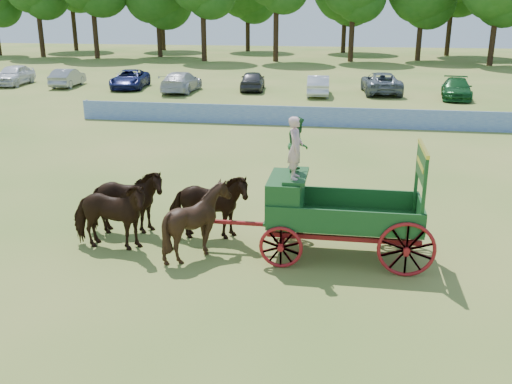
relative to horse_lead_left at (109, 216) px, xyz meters
name	(u,v)px	position (x,y,z in m)	size (l,w,h in m)	color
ground	(301,277)	(5.16, -0.86, -0.95)	(160.00, 160.00, 0.00)	#9A8B45
horse_lead_left	(109,216)	(0.00, 0.00, 0.00)	(1.03, 2.25, 1.90)	black
horse_lead_right	(125,202)	(0.00, 1.10, 0.00)	(1.03, 2.25, 1.90)	black
horse_wheel_left	(198,221)	(2.40, 0.00, 0.00)	(1.54, 1.73, 1.91)	black
horse_wheel_right	(208,207)	(2.40, 1.10, 0.00)	(1.03, 2.25, 1.90)	black
farm_dray	(316,197)	(5.38, 0.56, 0.62)	(6.00, 2.00, 3.69)	maroon
sponsor_banner	(312,116)	(4.16, 17.14, -0.43)	(26.00, 0.08, 1.05)	#204BAF
parked_cars	(358,84)	(6.69, 29.07, -0.22)	(58.23, 7.15, 1.63)	silver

